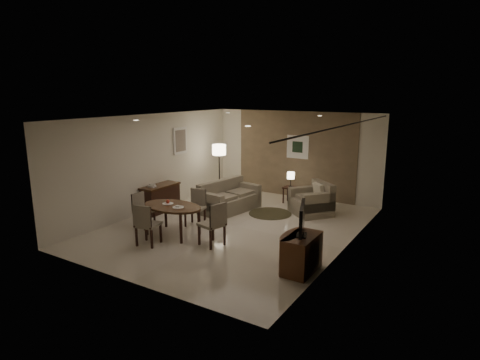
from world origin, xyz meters
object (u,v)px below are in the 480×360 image
Objects in this scene: chair_near at (148,224)px; armchair at (311,199)px; console_desk at (160,198)px; chair_far at (195,208)px; chair_left at (144,211)px; tv_cabinet at (302,254)px; chair_right at (212,224)px; floor_lamp at (219,171)px; dining_table at (173,220)px; side_table at (290,195)px; sofa at (230,196)px.

chair_near is 0.95× the size of armchair.
console_desk is 1.64m from chair_far.
chair_left is (-0.98, -0.77, -0.02)m from chair_far.
tv_cabinet is 0.92× the size of chair_right.
floor_lamp is at bearing 77.04° from console_desk.
dining_table is 1.77× the size of chair_left.
tv_cabinet is 1.83× the size of side_table.
side_table is (2.13, 3.93, -0.18)m from chair_left.
chair_right reaches higher than chair_far.
dining_table is at bearing -73.10° from floor_lamp.
chair_right is at bearing -162.20° from chair_near.
chair_left is 0.87× the size of chair_right.
sofa reaches higher than dining_table.
sofa is 3.58× the size of side_table.
dining_table is 4.13m from side_table.
chair_far is 1.25m from chair_left.
chair_left is 3.43m from floor_lamp.
tv_cabinet is 0.96× the size of chair_near.
chair_right is at bearing -2.76° from dining_table.
side_table is at bearing -178.62° from armchair.
chair_near reaches higher than armchair.
armchair is at bearing -38.24° from side_table.
chair_far reaches higher than tv_cabinet.
sofa is 1.62m from floor_lamp.
sofa is (0.07, 2.34, 0.06)m from dining_table.
chair_far is at bearing -91.78° from armchair.
console_desk is at bearing -102.96° from floor_lamp.
chair_left is at bearing -94.75° from armchair.
chair_right is (-2.19, 0.19, 0.14)m from tv_cabinet.
chair_left is 4.43m from armchair.
chair_far is 1.06× the size of chair_left.
console_desk is 2.51m from chair_near.
side_table is at bearing 44.75° from console_desk.
chair_left reaches higher than dining_table.
chair_far is 3.20m from armchair.
side_table is (1.18, 3.96, -0.11)m from dining_table.
sofa is at bearing -124.32° from side_table.
console_desk is 2.28m from floor_lamp.
floor_lamp is (-1.04, 3.43, 0.48)m from dining_table.
chair_left is at bearing -153.26° from chair_far.
chair_near reaches higher than chair_left.
dining_table is at bearing -106.62° from side_table.
tv_cabinet is 5.75m from floor_lamp.
chair_near is at bearing -173.51° from sofa.
floor_lamp reaches higher than chair_left.
chair_left reaches higher than console_desk.
chair_near is at bearing -53.28° from console_desk.
chair_far reaches higher than dining_table.
chair_right is (1.16, -0.06, 0.14)m from dining_table.
dining_table is 1.60× the size of chair_near.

